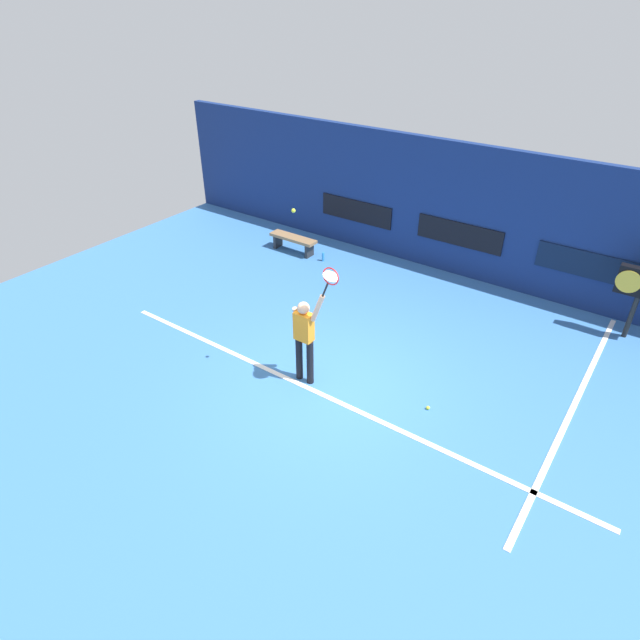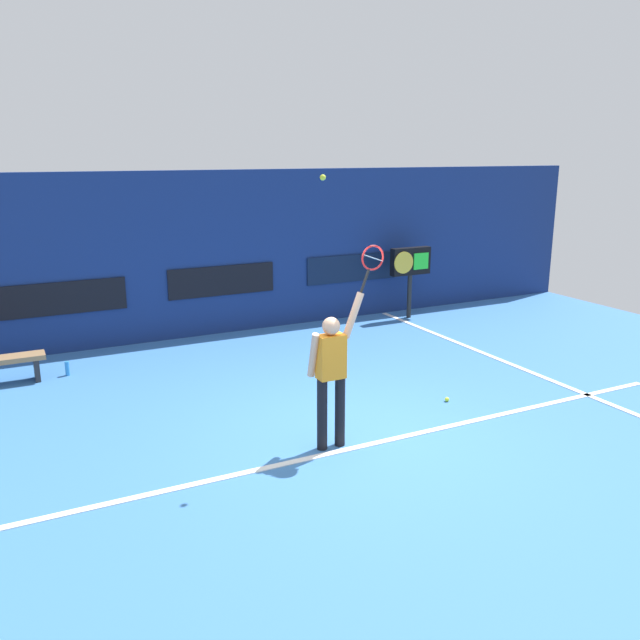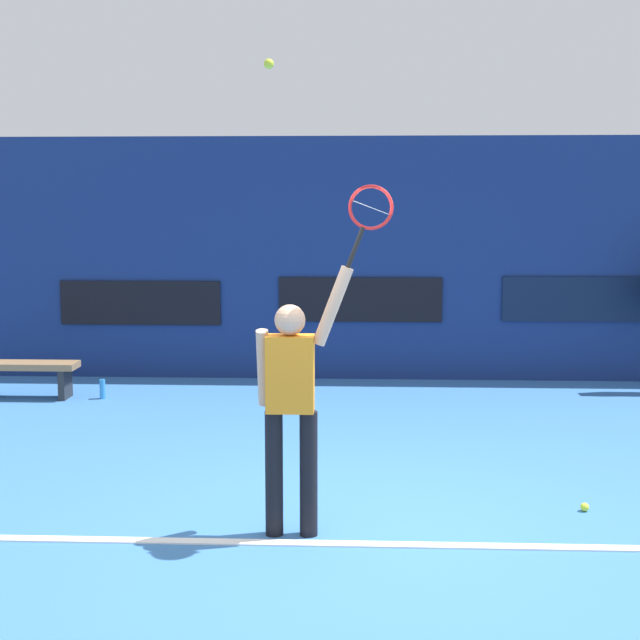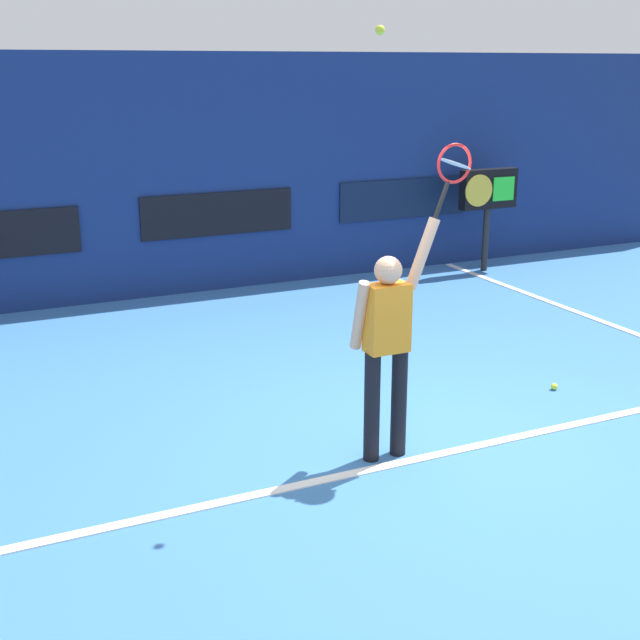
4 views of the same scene
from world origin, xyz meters
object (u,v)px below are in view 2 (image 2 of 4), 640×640
Objects in this scene: spare_ball at (447,399)px; tennis_ball at (323,177)px; tennis_player at (331,371)px; tennis_racket at (372,260)px; water_bottle at (67,368)px; scoreboard_clock at (410,264)px.

tennis_ball is at bearing -165.40° from spare_ball.
tennis_player is 28.94× the size of tennis_ball.
spare_ball is (1.71, 0.59, -2.30)m from tennis_racket.
tennis_ball is (-0.68, -0.04, 1.00)m from tennis_racket.
spare_ball is at bearing 18.97° from tennis_racket.
tennis_ball is 6.01m from water_bottle.
scoreboard_clock is (4.63, 5.09, 0.20)m from tennis_player.
water_bottle reaches higher than spare_ball.
scoreboard_clock is 7.41m from water_bottle.
tennis_ball is 7.32m from scoreboard_clock.
tennis_racket is (0.55, -0.00, 1.33)m from tennis_player.
tennis_ball is 0.04× the size of scoreboard_clock.
scoreboard_clock is at bearing 47.09° from tennis_ball.
tennis_racket reaches higher than water_bottle.
tennis_racket is at bearing 2.97° from tennis_ball.
water_bottle is (-7.29, -0.72, -1.09)m from scoreboard_clock.
tennis_player is 2.33m from tennis_ball.
tennis_racket reaches higher than scoreboard_clock.
scoreboard_clock is 6.57× the size of water_bottle.
scoreboard_clock reaches higher than water_bottle.
scoreboard_clock is at bearing 5.64° from water_bottle.
water_bottle is (-2.52, 4.41, -3.21)m from tennis_ball.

